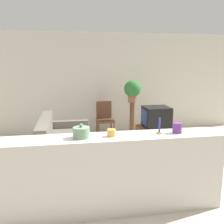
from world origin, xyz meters
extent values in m
plane|color=beige|center=(0.00, 0.00, 0.00)|extent=(14.00, 14.00, 0.00)
cube|color=beige|center=(0.00, 3.43, 1.35)|extent=(9.00, 0.06, 2.70)
cube|color=#605B51|center=(-0.61, 1.40, 0.22)|extent=(0.99, 1.77, 0.44)
cube|color=#605B51|center=(-1.00, 1.40, 0.63)|extent=(0.20, 1.77, 0.39)
cube|color=#605B51|center=(-0.61, 0.59, 0.30)|extent=(0.99, 0.16, 0.59)
cube|color=#605B51|center=(-0.61, 2.20, 0.30)|extent=(0.99, 0.16, 0.59)
cube|color=brown|center=(1.35, 1.70, 0.25)|extent=(0.78, 0.58, 0.50)
cube|color=black|center=(1.35, 1.70, 0.72)|extent=(0.55, 0.53, 0.44)
cube|color=navy|center=(1.08, 1.70, 0.72)|extent=(0.02, 0.43, 0.35)
cube|color=brown|center=(0.37, 2.73, 0.44)|extent=(0.44, 0.44, 0.04)
cube|color=brown|center=(0.37, 2.93, 0.68)|extent=(0.40, 0.04, 0.46)
cylinder|color=brown|center=(0.18, 2.54, 0.21)|extent=(0.04, 0.04, 0.42)
cylinder|color=brown|center=(0.56, 2.54, 0.21)|extent=(0.04, 0.04, 0.42)
cylinder|color=brown|center=(0.18, 2.92, 0.21)|extent=(0.04, 0.04, 0.42)
cylinder|color=brown|center=(0.56, 2.92, 0.21)|extent=(0.04, 0.04, 0.42)
cylinder|color=brown|center=(1.07, 2.73, 0.45)|extent=(0.12, 0.12, 0.90)
cylinder|color=#8E5B3D|center=(1.07, 2.73, 0.98)|extent=(0.22, 0.22, 0.16)
sphere|color=#2D7033|center=(1.07, 2.73, 1.24)|extent=(0.43, 0.43, 0.43)
cube|color=beige|center=(0.00, -0.51, 0.49)|extent=(2.77, 0.44, 0.99)
cylinder|color=gray|center=(-0.40, -0.51, 1.05)|extent=(0.20, 0.20, 0.13)
sphere|color=gray|center=(-0.40, -0.51, 1.14)|extent=(0.04, 0.04, 0.04)
cylinder|color=gold|center=(-0.03, -0.51, 1.03)|extent=(0.11, 0.11, 0.09)
cylinder|color=#B7933D|center=(0.59, -0.51, 1.00)|extent=(0.07, 0.07, 0.02)
cylinder|color=#2D3D9E|center=(0.59, -0.51, 1.10)|extent=(0.02, 0.02, 0.19)
cylinder|color=#66337F|center=(0.83, -0.51, 1.06)|extent=(0.12, 0.12, 0.13)
camera|label=1|loc=(-0.54, -3.42, 1.87)|focal=40.00mm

